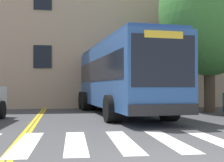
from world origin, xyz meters
The scene contains 6 objects.
crosswalk centered at (-0.76, 2.89, 0.00)m, with size 13.51×3.84×0.01m.
lane_line_yellow_inner centered at (-2.78, 16.89, 0.00)m, with size 0.12×36.00×0.01m, color gold.
lane_line_yellow_outer centered at (-2.62, 16.89, 0.00)m, with size 0.12×36.00×0.01m, color gold.
city_bus centered at (1.11, 10.58, 1.87)m, with size 3.50×11.75×3.42m.
street_tree_curbside_large centered at (6.13, 10.82, 5.45)m, with size 7.40×7.37×8.98m.
building_facade centered at (-2.83, 19.57, 6.41)m, with size 29.67×9.71×12.82m.
Camera 1 is at (-1.70, -4.76, 1.36)m, focal length 50.00 mm.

